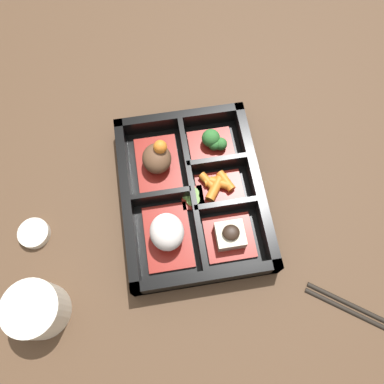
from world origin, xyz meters
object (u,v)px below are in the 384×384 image
Objects in this scene: bowl_rice at (167,233)px; sauce_dish at (34,233)px; tea_cup at (36,310)px; chopsticks at (377,320)px.

bowl_rice is 0.20m from sauce_dish.
tea_cup is at bearing 112.10° from bowl_rice.
chopsticks is at bearing -120.83° from bowl_rice.
bowl_rice is at bearing -101.14° from sauce_dish.
tea_cup is (-0.08, 0.19, -0.00)m from bowl_rice.
bowl_rice is 1.31× the size of tea_cup.
bowl_rice is 0.57× the size of chopsticks.
tea_cup is at bearing 79.39° from chopsticks.
bowl_rice reaches higher than tea_cup.
sauce_dish is at bearing 66.85° from chopsticks.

